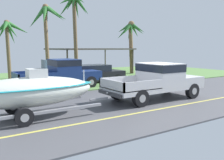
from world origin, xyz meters
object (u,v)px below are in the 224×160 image
Objects in this scene: palm_tree_far_left at (130,34)px; carport_awning at (89,49)px; palm_tree_near_left at (9,34)px; palm_tree_near_right at (74,13)px; boat_on_trailer at (30,92)px; pickup_truck_towing at (159,79)px; palm_tree_far_right at (46,21)px; parked_pickup_background at (63,72)px; parked_sedan_near at (94,74)px.

carport_awning is at bearing 147.60° from palm_tree_far_left.
palm_tree_far_left reaches higher than palm_tree_near_left.
palm_tree_near_left is at bearing 148.96° from palm_tree_near_right.
pickup_truck_towing is at bearing -0.00° from boat_on_trailer.
palm_tree_near_right reaches higher than palm_tree_near_left.
palm_tree_far_left is at bearing 40.13° from boat_on_trailer.
palm_tree_far_right is at bearing -172.48° from palm_tree_far_left.
palm_tree_near_right is at bearing 56.87° from parked_pickup_background.
palm_tree_far_right is at bearing -55.35° from palm_tree_near_left.
palm_tree_far_left is (9.40, 5.16, 3.00)m from parked_pickup_background.
boat_on_trailer is (-6.66, 0.00, -0.03)m from pickup_truck_towing.
palm_tree_near_right is 6.83m from palm_tree_far_left.
boat_on_trailer is 1.25× the size of palm_tree_near_left.
pickup_truck_towing is 1.12× the size of palm_tree_near_left.
parked_sedan_near is 7.05m from carport_awning.
pickup_truck_towing is 1.21× the size of parked_sedan_near.
palm_tree_far_right is (3.97, 9.84, 3.72)m from boat_on_trailer.
palm_tree_far_left reaches higher than pickup_truck_towing.
palm_tree_near_right is (-0.13, 3.04, 4.94)m from parked_sedan_near.
pickup_truck_towing is 13.70m from carport_awning.
parked_pickup_background is at bearing 116.71° from pickup_truck_towing.
palm_tree_near_left is at bearing 169.95° from palm_tree_far_left.
carport_awning is 7.90m from palm_tree_near_left.
parked_sedan_near is at bearing -87.49° from palm_tree_near_right.
palm_tree_far_left is (6.44, 11.04, 3.02)m from pickup_truck_towing.
parked_pickup_background reaches higher than parked_sedan_near.
palm_tree_near_left is at bearing 129.66° from parked_sedan_near.
palm_tree_near_left is 0.69× the size of palm_tree_near_right.
boat_on_trailer is 16.44m from carport_awning.
palm_tree_near_right is (2.81, 4.30, 4.55)m from parked_pickup_background.
boat_on_trailer is at bearing -111.97° from palm_tree_far_right.
palm_tree_far_right is at bearing 86.06° from parked_pickup_background.
pickup_truck_towing is at bearing -69.38° from palm_tree_near_left.
palm_tree_far_left is at bearing 59.75° from pickup_truck_towing.
parked_sedan_near is 0.93× the size of palm_tree_near_left.
carport_awning is (2.87, 13.31, 1.47)m from pickup_truck_towing.
parked_pickup_background is 1.05× the size of palm_tree_far_left.
palm_tree_near_left is 0.93× the size of palm_tree_far_left.
parked_pickup_background is 7.93m from palm_tree_near_left.
pickup_truck_towing is 10.85m from palm_tree_far_right.
palm_tree_far_right is (-2.67, 2.69, 4.06)m from parked_sedan_near.
carport_awning is 1.53× the size of palm_tree_near_left.
carport_awning reaches higher than pickup_truck_towing.
parked_sedan_near is (2.94, 1.27, -0.39)m from parked_pickup_background.
carport_awning is (2.89, 6.16, 1.84)m from parked_sedan_near.
boat_on_trailer is 0.86× the size of palm_tree_near_right.
palm_tree_near_right is at bearing -31.04° from palm_tree_near_left.
boat_on_trailer reaches higher than parked_pickup_background.
pickup_truck_towing is 1.04× the size of palm_tree_far_left.
palm_tree_near_right is at bearing 7.92° from palm_tree_far_right.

